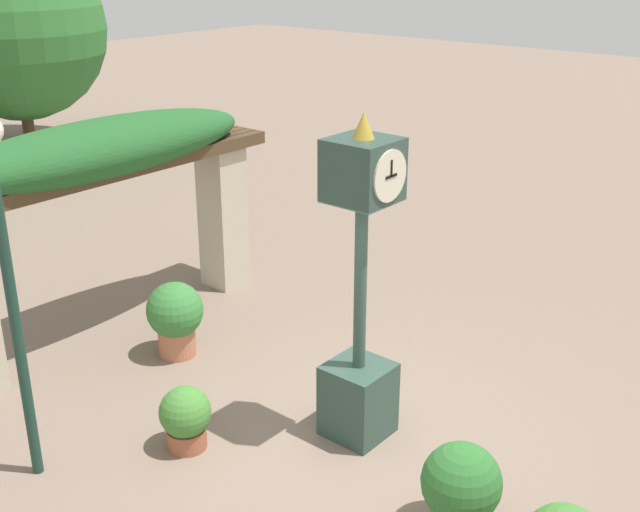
{
  "coord_description": "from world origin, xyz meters",
  "views": [
    {
      "loc": [
        -5.49,
        -4.08,
        4.71
      ],
      "look_at": [
        0.12,
        0.59,
        1.82
      ],
      "focal_mm": 45.0,
      "sensor_mm": 36.0,
      "label": 1
    }
  ],
  "objects_px": {
    "potted_plant_near_right": "(175,316)",
    "potted_plant_far_right": "(461,485)",
    "lamp_post": "(4,249)",
    "pedestal_clock": "(360,304)",
    "potted_plant_far_left": "(185,417)"
  },
  "relations": [
    {
      "from": "potted_plant_near_right",
      "to": "lamp_post",
      "type": "bearing_deg",
      "value": -162.62
    },
    {
      "from": "potted_plant_far_left",
      "to": "potted_plant_far_right",
      "type": "height_order",
      "value": "potted_plant_far_right"
    },
    {
      "from": "potted_plant_far_right",
      "to": "lamp_post",
      "type": "relative_size",
      "value": 0.24
    },
    {
      "from": "pedestal_clock",
      "to": "potted_plant_near_right",
      "type": "height_order",
      "value": "pedestal_clock"
    },
    {
      "from": "potted_plant_near_right",
      "to": "potted_plant_far_right",
      "type": "xyz_separation_m",
      "value": [
        -0.52,
        -4.22,
        -0.07
      ]
    },
    {
      "from": "potted_plant_near_right",
      "to": "potted_plant_far_left",
      "type": "height_order",
      "value": "potted_plant_near_right"
    },
    {
      "from": "potted_plant_near_right",
      "to": "potted_plant_far_right",
      "type": "bearing_deg",
      "value": -97.04
    },
    {
      "from": "pedestal_clock",
      "to": "potted_plant_near_right",
      "type": "relative_size",
      "value": 3.53
    },
    {
      "from": "potted_plant_far_left",
      "to": "potted_plant_far_right",
      "type": "bearing_deg",
      "value": -75.68
    },
    {
      "from": "lamp_post",
      "to": "pedestal_clock",
      "type": "bearing_deg",
      "value": -38.28
    },
    {
      "from": "potted_plant_far_left",
      "to": "potted_plant_far_right",
      "type": "xyz_separation_m",
      "value": [
        0.69,
        -2.69,
        0.11
      ]
    },
    {
      "from": "potted_plant_near_right",
      "to": "potted_plant_far_right",
      "type": "height_order",
      "value": "potted_plant_near_right"
    },
    {
      "from": "potted_plant_far_left",
      "to": "lamp_post",
      "type": "relative_size",
      "value": 0.19
    },
    {
      "from": "potted_plant_near_right",
      "to": "lamp_post",
      "type": "xyz_separation_m",
      "value": [
        -2.38,
        -0.75,
        1.75
      ]
    },
    {
      "from": "pedestal_clock",
      "to": "potted_plant_far_right",
      "type": "height_order",
      "value": "pedestal_clock"
    }
  ]
}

